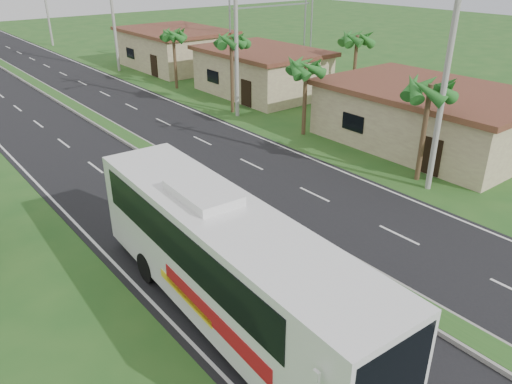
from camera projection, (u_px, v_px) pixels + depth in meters
ground at (342, 265)px, 18.86m from camera, size 180.00×180.00×0.00m
road_asphalt at (116, 132)px, 32.96m from camera, size 14.00×160.00×0.02m
median_strip at (116, 131)px, 32.92m from camera, size 1.20×160.00×0.18m
lane_edge_left at (9, 155)px, 29.19m from camera, size 0.12×160.00×0.01m
lane_edge_right at (202, 114)px, 36.74m from camera, size 0.12×160.00×0.01m
shop_near at (428, 116)px, 30.22m from camera, size 8.60×12.60×3.52m
shop_mid at (261, 71)px, 41.47m from camera, size 7.60×10.60×3.67m
shop_far at (176, 48)px, 51.31m from camera, size 8.60×11.60×3.82m
palm_verge_a at (430, 89)px, 24.01m from camera, size 2.40×2.40×5.45m
palm_verge_b at (306, 67)px, 30.75m from camera, size 2.40×2.40×5.05m
palm_verge_c at (231, 41)px, 35.02m from camera, size 2.40×2.40×5.85m
palm_verge_d at (173, 35)px, 41.89m from camera, size 2.40×2.40×5.25m
palm_behind_shop at (357, 39)px, 37.18m from camera, size 2.40×2.40×5.65m
utility_pole_a at (446, 75)px, 22.62m from camera, size 1.60×0.28×11.00m
utility_pole_b at (236, 26)px, 33.64m from camera, size 3.20×0.28×12.00m
utility_pole_c at (113, 11)px, 48.01m from camera, size 1.60×0.28×11.00m
utility_pole_d at (45, 1)px, 62.23m from camera, size 1.60×0.28×10.50m
coach_bus_main at (226, 257)px, 15.20m from camera, size 3.28×12.88×4.13m
motorcyclist at (180, 184)px, 23.23m from camera, size 1.64×0.53×2.47m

